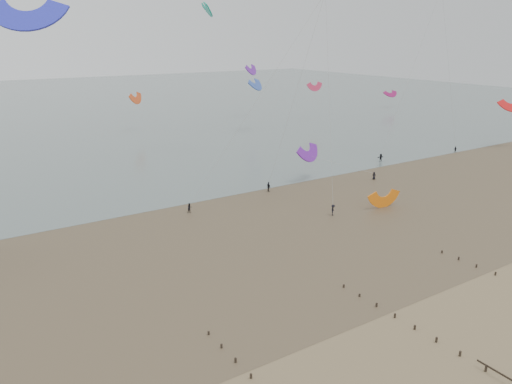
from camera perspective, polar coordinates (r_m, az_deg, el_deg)
ground at (r=51.45m, az=15.98°, el=-16.93°), size 500.00×500.00×0.00m
sea_and_shore at (r=73.60m, az=-6.71°, el=-5.46°), size 500.00×665.00×0.03m
kitesurfers at (r=99.40m, az=7.14°, el=1.17°), size 128.34×27.14×1.88m
grounded_kite at (r=89.49m, az=14.36°, el=-1.70°), size 6.18×5.05×3.17m
kites_airborne at (r=117.72m, az=-21.62°, el=12.38°), size 240.51×105.12×41.54m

